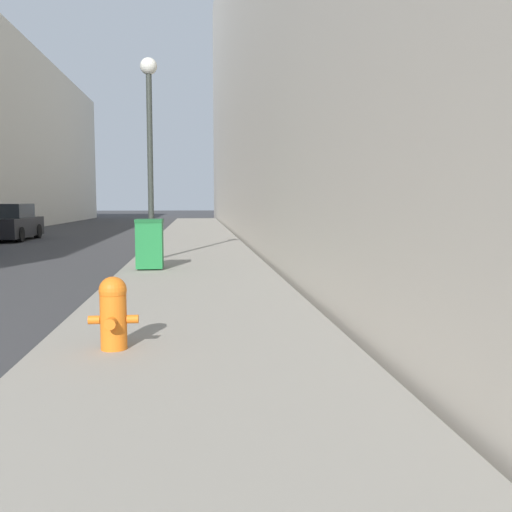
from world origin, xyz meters
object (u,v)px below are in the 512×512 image
lamppost (150,136)px  parked_sedan_far (9,224)px  trash_bin (150,244)px  fire_hydrant (113,311)px

lamppost → parked_sedan_far: size_ratio=1.17×
trash_bin → fire_hydrant: bearing=-88.5°
fire_hydrant → lamppost: (-0.30, 9.13, 2.81)m
fire_hydrant → lamppost: size_ratio=0.15×
fire_hydrant → parked_sedan_far: bearing=110.2°
lamppost → parked_sedan_far: bearing=123.3°
trash_bin → parked_sedan_far: parked_sedan_far is taller
fire_hydrant → trash_bin: (-0.19, 7.11, 0.18)m
trash_bin → lamppost: size_ratio=0.22×
fire_hydrant → lamppost: lamppost is taller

